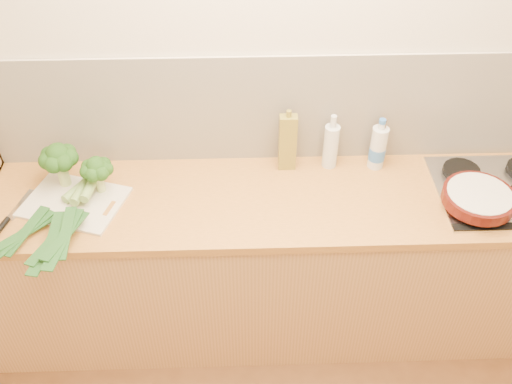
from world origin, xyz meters
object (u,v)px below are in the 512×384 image
chopping_board (74,202)px  chefs_knife (5,223)px  skillet (479,197)px  gas_hob (502,190)px

chopping_board → chefs_knife: size_ratio=1.27×
chopping_board → skillet: bearing=15.1°
gas_hob → chefs_knife: size_ratio=1.76×
chopping_board → skillet: skillet is taller
gas_hob → skillet: size_ratio=1.31×
chopping_board → chefs_knife: (-0.27, -0.13, 0.00)m
gas_hob → chopping_board: bearing=-179.7°
chopping_board → skillet: (1.76, -0.09, 0.06)m
gas_hob → chopping_board: (-1.91, -0.01, -0.01)m
gas_hob → chopping_board: gas_hob is taller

